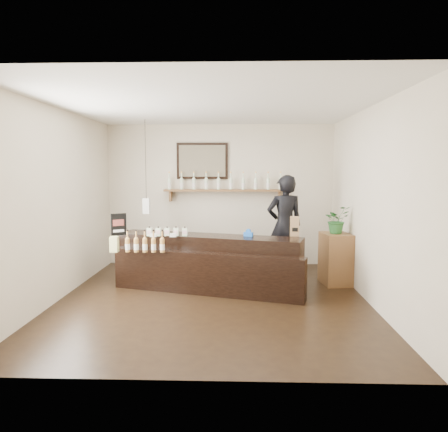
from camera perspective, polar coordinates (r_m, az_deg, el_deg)
ground at (r=6.55m, az=-1.50°, el=-10.83°), size 5.00×5.00×0.00m
room_shell at (r=6.27m, az=-1.54°, el=4.23°), size 5.00×5.00×5.00m
back_wall_decor at (r=8.65m, az=-1.63°, el=5.10°), size 2.66×0.96×1.69m
counter at (r=7.02m, az=-2.24°, el=-6.30°), size 3.07×1.65×1.00m
promo_sign at (r=7.21m, az=-13.59°, el=-1.08°), size 0.22×0.17×0.36m
paper_bag at (r=7.02m, az=9.21°, el=-1.35°), size 0.16×0.12×0.31m
tape_dispenser at (r=6.94m, az=3.20°, el=-2.29°), size 0.15×0.10×0.12m
side_cabinet at (r=7.55m, az=14.36°, el=-5.42°), size 0.49×0.63×0.85m
potted_plant at (r=7.45m, az=14.49°, el=-0.48°), size 0.53×0.50×0.45m
shopkeeper at (r=7.90m, az=7.93°, el=-0.39°), size 0.84×0.66×2.05m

